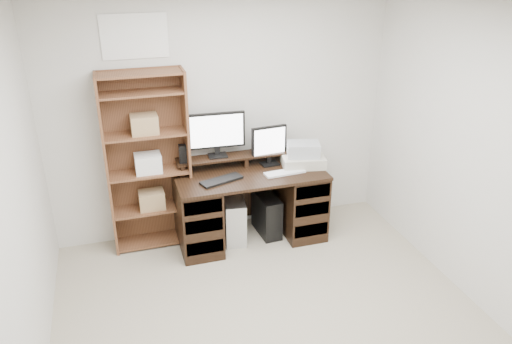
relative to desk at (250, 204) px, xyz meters
name	(u,v)px	position (x,y,z in m)	size (l,w,h in m)	color
room	(292,206)	(-0.19, -1.64, 0.86)	(3.54, 4.04, 2.54)	tan
desk	(250,204)	(0.00, 0.00, 0.00)	(1.50, 0.70, 0.75)	black
riser_shelf	(244,156)	(0.00, 0.21, 0.45)	(1.40, 0.22, 0.12)	black
monitor_wide	(217,132)	(-0.27, 0.25, 0.73)	(0.57, 0.16, 0.45)	black
monitor_small	(269,144)	(0.25, 0.15, 0.58)	(0.38, 0.15, 0.41)	black
speaker	(183,154)	(-0.63, 0.18, 0.57)	(0.07, 0.07, 0.18)	black
keyboard_black	(222,180)	(-0.32, -0.11, 0.37)	(0.42, 0.14, 0.02)	black
keyboard_white	(285,173)	(0.33, -0.12, 0.37)	(0.41, 0.13, 0.02)	silver
mouse	(313,167)	(0.64, -0.10, 0.38)	(0.08, 0.06, 0.03)	white
printer	(303,160)	(0.58, 0.02, 0.41)	(0.43, 0.32, 0.11)	#BAB6A2
basket	(303,149)	(0.58, 0.02, 0.54)	(0.33, 0.23, 0.14)	#A6ACB1
tower_silver	(234,218)	(-0.16, 0.04, -0.16)	(0.21, 0.47, 0.47)	silver
tower_black	(267,214)	(0.20, 0.04, -0.17)	(0.22, 0.45, 0.44)	black
bookshelf	(148,160)	(-0.97, 0.21, 0.53)	(0.80, 0.30, 1.80)	brown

